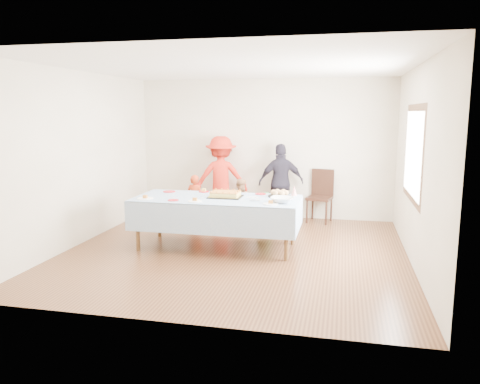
# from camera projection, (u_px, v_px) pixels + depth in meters

# --- Properties ---
(ground) EXTENTS (5.00, 5.00, 0.00)m
(ground) POSITION_uv_depth(u_px,v_px,m) (236.00, 251.00, 7.03)
(ground) COLOR #442413
(ground) RESTS_ON ground
(room_walls) EXTENTS (5.04, 5.04, 2.72)m
(room_walls) POSITION_uv_depth(u_px,v_px,m) (239.00, 133.00, 6.72)
(room_walls) COLOR #C1B79D
(room_walls) RESTS_ON ground
(party_table) EXTENTS (2.50, 1.10, 0.78)m
(party_table) POSITION_uv_depth(u_px,v_px,m) (217.00, 201.00, 7.11)
(party_table) COLOR #51311B
(party_table) RESTS_ON ground
(birthday_cake) EXTENTS (0.50, 0.38, 0.09)m
(birthday_cake) POSITION_uv_depth(u_px,v_px,m) (225.00, 195.00, 7.14)
(birthday_cake) COLOR black
(birthday_cake) RESTS_ON party_table
(rolls_tray) EXTENTS (0.36, 0.36, 0.11)m
(rolls_tray) POSITION_uv_depth(u_px,v_px,m) (280.00, 194.00, 7.18)
(rolls_tray) COLOR black
(rolls_tray) RESTS_ON party_table
(punch_bowl) EXTENTS (0.33, 0.33, 0.08)m
(punch_bowl) POSITION_uv_depth(u_px,v_px,m) (282.00, 200.00, 6.70)
(punch_bowl) COLOR silver
(punch_bowl) RESTS_ON party_table
(party_hat) EXTENTS (0.09, 0.09, 0.16)m
(party_hat) POSITION_uv_depth(u_px,v_px,m) (294.00, 191.00, 7.28)
(party_hat) COLOR white
(party_hat) RESTS_ON party_table
(fork_pile) EXTENTS (0.24, 0.18, 0.07)m
(fork_pile) POSITION_uv_depth(u_px,v_px,m) (255.00, 199.00, 6.84)
(fork_pile) COLOR white
(fork_pile) RESTS_ON party_table
(plate_red_far_a) EXTENTS (0.20, 0.20, 0.01)m
(plate_red_far_a) POSITION_uv_depth(u_px,v_px,m) (169.00, 192.00, 7.62)
(plate_red_far_a) COLOR red
(plate_red_far_a) RESTS_ON party_table
(plate_red_far_b) EXTENTS (0.17, 0.17, 0.01)m
(plate_red_far_b) POSITION_uv_depth(u_px,v_px,m) (204.00, 192.00, 7.61)
(plate_red_far_b) COLOR red
(plate_red_far_b) RESTS_ON party_table
(plate_red_far_c) EXTENTS (0.18, 0.18, 0.01)m
(plate_red_far_c) POSITION_uv_depth(u_px,v_px,m) (222.00, 194.00, 7.43)
(plate_red_far_c) COLOR red
(plate_red_far_c) RESTS_ON party_table
(plate_red_far_d) EXTENTS (0.18, 0.18, 0.01)m
(plate_red_far_d) POSITION_uv_depth(u_px,v_px,m) (261.00, 194.00, 7.40)
(plate_red_far_d) COLOR red
(plate_red_far_d) RESTS_ON party_table
(plate_red_near) EXTENTS (0.16, 0.16, 0.01)m
(plate_red_near) POSITION_uv_depth(u_px,v_px,m) (173.00, 200.00, 6.87)
(plate_red_near) COLOR red
(plate_red_near) RESTS_ON party_table
(plate_white_left) EXTENTS (0.24, 0.24, 0.01)m
(plate_white_left) POSITION_uv_depth(u_px,v_px,m) (145.00, 198.00, 7.01)
(plate_white_left) COLOR white
(plate_white_left) RESTS_ON party_table
(plate_white_mid) EXTENTS (0.20, 0.20, 0.01)m
(plate_white_mid) POSITION_uv_depth(u_px,v_px,m) (195.00, 201.00, 6.80)
(plate_white_mid) COLOR white
(plate_white_mid) RESTS_ON party_table
(plate_white_right) EXTENTS (0.21, 0.21, 0.01)m
(plate_white_right) POSITION_uv_depth(u_px,v_px,m) (271.00, 204.00, 6.59)
(plate_white_right) COLOR white
(plate_white_right) RESTS_ON party_table
(dining_chair) EXTENTS (0.51, 0.51, 0.99)m
(dining_chair) POSITION_uv_depth(u_px,v_px,m) (321.00, 193.00, 8.89)
(dining_chair) COLOR black
(dining_chair) RESTS_ON ground
(toddler_left) EXTENTS (0.38, 0.29, 0.93)m
(toddler_left) POSITION_uv_depth(u_px,v_px,m) (195.00, 200.00, 8.66)
(toddler_left) COLOR #BC3717
(toddler_left) RESTS_ON ground
(toddler_mid) EXTENTS (0.44, 0.37, 0.76)m
(toddler_mid) POSITION_uv_depth(u_px,v_px,m) (265.00, 215.00, 7.77)
(toddler_mid) COLOR #27773B
(toddler_mid) RESTS_ON ground
(toddler_right) EXTENTS (0.52, 0.46, 0.88)m
(toddler_right) POSITION_uv_depth(u_px,v_px,m) (240.00, 202.00, 8.54)
(toddler_right) COLOR tan
(toddler_right) RESTS_ON ground
(adult_left) EXTENTS (1.13, 0.79, 1.61)m
(adult_left) POSITION_uv_depth(u_px,v_px,m) (221.00, 177.00, 9.18)
(adult_left) COLOR red
(adult_left) RESTS_ON ground
(adult_right) EXTENTS (0.93, 0.61, 1.48)m
(adult_right) POSITION_uv_depth(u_px,v_px,m) (281.00, 182.00, 8.94)
(adult_right) COLOR #292533
(adult_right) RESTS_ON ground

